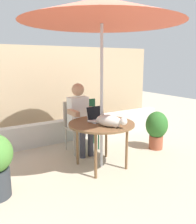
{
  "coord_description": "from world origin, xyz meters",
  "views": [
    {
      "loc": [
        -1.9,
        -2.9,
        1.64
      ],
      "look_at": [
        0.0,
        0.1,
        0.86
      ],
      "focal_mm": 37.96,
      "sensor_mm": 36.0,
      "label": 1
    }
  ],
  "objects": [
    {
      "name": "fence_back",
      "position": [
        0.0,
        2.16,
        0.97
      ],
      "size": [
        5.57,
        0.08,
        1.95
      ],
      "primitive_type": "cube",
      "color": "tan",
      "rests_on": "ground"
    },
    {
      "name": "person_seated",
      "position": [
        0.0,
        0.69,
        0.71
      ],
      "size": [
        0.48,
        0.48,
        1.25
      ],
      "color": "white",
      "rests_on": "ground"
    },
    {
      "name": "planter_wall_low",
      "position": [
        0.0,
        1.44,
        0.22
      ],
      "size": [
        5.01,
        0.2,
        0.44
      ],
      "primitive_type": "cube",
      "color": "beige",
      "rests_on": "ground"
    },
    {
      "name": "cat",
      "position": [
        -0.01,
        -0.24,
        0.79
      ],
      "size": [
        0.35,
        0.61,
        0.17
      ],
      "color": "silver",
      "rests_on": "patio_table"
    },
    {
      "name": "laptop",
      "position": [
        0.02,
        0.16,
        0.77
      ],
      "size": [
        0.31,
        0.26,
        0.21
      ],
      "color": "silver",
      "rests_on": "patio_table"
    },
    {
      "name": "chair_empty",
      "position": [
        0.27,
        0.94,
        0.54
      ],
      "size": [
        0.49,
        0.49,
        0.91
      ],
      "color": "#194C2D",
      "rests_on": "ground"
    },
    {
      "name": "chair_occupied",
      "position": [
        0.0,
        0.85,
        0.54
      ],
      "size": [
        0.4,
        0.4,
        0.91
      ],
      "color": "#B2A899",
      "rests_on": "ground"
    },
    {
      "name": "potted_plant_by_chair",
      "position": [
        1.3,
        0.11,
        0.41
      ],
      "size": [
        0.41,
        0.41,
        0.72
      ],
      "color": "#9E5138",
      "rests_on": "ground"
    },
    {
      "name": "ground_plane",
      "position": [
        0.0,
        0.0,
        0.0
      ],
      "size": [
        14.0,
        14.0,
        0.0
      ],
      "primitive_type": "plane",
      "color": "#BCAD93"
    },
    {
      "name": "patio_umbrella",
      "position": [
        0.0,
        0.0,
        2.3
      ],
      "size": [
        2.27,
        2.27,
        2.48
      ],
      "color": "#B7B7BC",
      "rests_on": "ground"
    },
    {
      "name": "patio_table",
      "position": [
        0.0,
        0.0,
        0.65
      ],
      "size": [
        1.0,
        1.0,
        0.71
      ],
      "color": "brown",
      "rests_on": "ground"
    }
  ]
}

